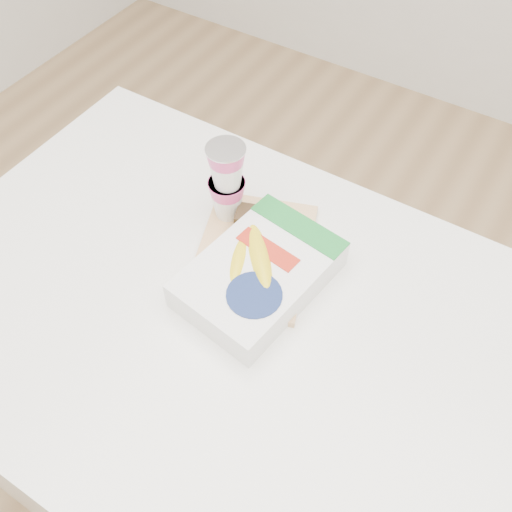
{
  "coord_description": "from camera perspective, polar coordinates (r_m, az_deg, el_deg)",
  "views": [
    {
      "loc": [
        0.3,
        -0.42,
        1.69
      ],
      "look_at": [
        -0.02,
        0.1,
        0.92
      ],
      "focal_mm": 40.0,
      "sensor_mm": 36.0,
      "label": 1
    }
  ],
  "objects": [
    {
      "name": "room",
      "position": [
        0.62,
        -3.57,
        17.87
      ],
      "size": [
        4.0,
        4.0,
        4.0
      ],
      "color": "tan",
      "rests_on": "ground"
    },
    {
      "name": "table",
      "position": [
        1.36,
        -1.61,
        -15.93
      ],
      "size": [
        1.17,
        0.78,
        0.88
      ],
      "primitive_type": "cube",
      "color": "white",
      "rests_on": "ground"
    },
    {
      "name": "cutting_board",
      "position": [
        1.03,
        -0.29,
        0.25
      ],
      "size": [
        0.28,
        0.32,
        0.01
      ],
      "primitive_type": "cube",
      "rotation": [
        0.0,
        0.0,
        0.35
      ],
      "color": "#E6AD7E",
      "rests_on": "table"
    },
    {
      "name": "bananas",
      "position": [
        0.99,
        -1.47,
        0.31
      ],
      "size": [
        0.17,
        0.22,
        0.07
      ],
      "color": "#382816",
      "rests_on": "cutting_board"
    },
    {
      "name": "yogurt_stack",
      "position": [
        1.02,
        -2.94,
        7.58
      ],
      "size": [
        0.07,
        0.07,
        0.16
      ],
      "color": "white",
      "rests_on": "cutting_board"
    },
    {
      "name": "cereal_box",
      "position": [
        0.97,
        0.34,
        -1.83
      ],
      "size": [
        0.22,
        0.29,
        0.06
      ],
      "rotation": [
        0.0,
        0.0,
        -0.14
      ],
      "color": "white",
      "rests_on": "table"
    }
  ]
}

